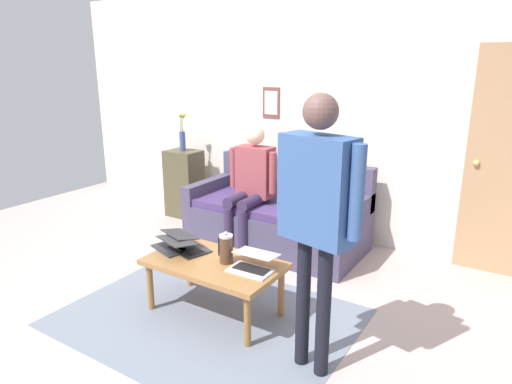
{
  "coord_description": "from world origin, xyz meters",
  "views": [
    {
      "loc": [
        -2.08,
        2.35,
        1.89
      ],
      "look_at": [
        -0.05,
        -0.85,
        0.8
      ],
      "focal_mm": 31.82,
      "sensor_mm": 36.0,
      "label": 1
    }
  ],
  "objects": [
    {
      "name": "area_rug",
      "position": [
        -0.12,
        -0.05,
        0.0
      ],
      "size": [
        2.14,
        1.61,
        0.01
      ],
      "primitive_type": "cube",
      "color": "slate",
      "rests_on": "ground_plane"
    },
    {
      "name": "ground_plane",
      "position": [
        0.0,
        0.0,
        0.0
      ],
      "size": [
        7.68,
        7.68,
        0.0
      ],
      "primitive_type": "plane",
      "color": "#BBA49D"
    },
    {
      "name": "person_standing",
      "position": [
        -1.04,
        0.06,
        1.11
      ],
      "size": [
        0.6,
        0.28,
        1.73
      ],
      "color": "black",
      "rests_on": "ground_plane"
    },
    {
      "name": "couch",
      "position": [
        0.15,
        -1.6,
        0.31
      ],
      "size": [
        1.81,
        0.91,
        0.88
      ],
      "color": "#463F5A",
      "rests_on": "ground_plane"
    },
    {
      "name": "person_seated",
      "position": [
        0.35,
        -1.38,
        0.73
      ],
      "size": [
        0.55,
        0.51,
        1.28
      ],
      "color": "#342644",
      "rests_on": "ground_plane"
    },
    {
      "name": "laptop_left",
      "position": [
        0.19,
        -0.18,
        0.48
      ],
      "size": [
        0.4,
        0.41,
        0.13
      ],
      "color": "#28282D",
      "rests_on": "coffee_table"
    },
    {
      "name": "side_shelf",
      "position": [
        1.63,
        -1.82,
        0.42
      ],
      "size": [
        0.42,
        0.32,
        0.84
      ],
      "color": "#4C472E",
      "rests_on": "ground_plane"
    },
    {
      "name": "flower_vase",
      "position": [
        1.63,
        -1.82,
        1.03
      ],
      "size": [
        0.09,
        0.08,
        0.46
      ],
      "color": "#3B4E86",
      "rests_on": "side_shelf"
    },
    {
      "name": "coffee_table",
      "position": [
        -0.12,
        -0.15,
        0.38
      ],
      "size": [
        1.04,
        0.59,
        0.43
      ],
      "color": "olive",
      "rests_on": "ground_plane"
    },
    {
      "name": "french_press",
      "position": [
        -0.21,
        -0.18,
        0.55
      ],
      "size": [
        0.12,
        0.1,
        0.25
      ],
      "color": "#4C3323",
      "rests_on": "coffee_table"
    },
    {
      "name": "laptop_center",
      "position": [
        -0.44,
        -0.18,
        0.47
      ],
      "size": [
        0.32,
        0.29,
        0.12
      ],
      "color": "silver",
      "rests_on": "coffee_table"
    },
    {
      "name": "laptop_right",
      "position": [
        0.31,
        -0.18,
        0.48
      ],
      "size": [
        0.39,
        0.37,
        0.13
      ],
      "color": "#28282D",
      "rests_on": "coffee_table"
    },
    {
      "name": "back_wall",
      "position": [
        0.0,
        -2.2,
        1.35
      ],
      "size": [
        7.04,
        0.11,
        2.7
      ],
      "color": "silver",
      "rests_on": "ground_plane"
    }
  ]
}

